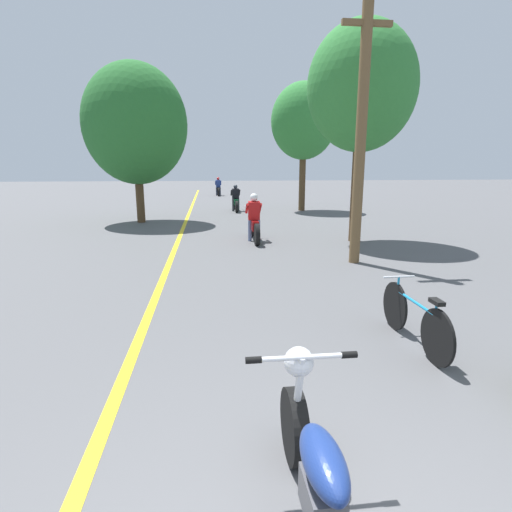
{
  "coord_description": "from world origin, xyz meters",
  "views": [
    {
      "loc": [
        -0.73,
        -1.19,
        2.25
      ],
      "look_at": [
        -0.03,
        4.72,
        0.9
      ],
      "focal_mm": 28.0,
      "sensor_mm": 36.0,
      "label": 1
    }
  ],
  "objects_px": {
    "motorcycle_foreground": "(319,480)",
    "motorcycle_rider_far": "(218,189)",
    "utility_pole": "(361,132)",
    "roadside_tree_left": "(135,125)",
    "motorcycle_rider_mid": "(236,201)",
    "bicycle_parked": "(414,318)",
    "roadside_tree_right_near": "(362,88)",
    "roadside_tree_right_far": "(304,122)",
    "motorcycle_rider_lead": "(254,223)"
  },
  "relations": [
    {
      "from": "roadside_tree_left",
      "to": "motorcycle_rider_far",
      "type": "height_order",
      "value": "roadside_tree_left"
    },
    {
      "from": "utility_pole",
      "to": "roadside_tree_right_near",
      "type": "xyz_separation_m",
      "value": [
        0.97,
        2.65,
        1.4
      ]
    },
    {
      "from": "motorcycle_rider_lead",
      "to": "bicycle_parked",
      "type": "distance_m",
      "value": 7.58
    },
    {
      "from": "utility_pole",
      "to": "bicycle_parked",
      "type": "xyz_separation_m",
      "value": [
        -0.85,
        -4.42,
        -2.61
      ]
    },
    {
      "from": "utility_pole",
      "to": "roadside_tree_left",
      "type": "height_order",
      "value": "roadside_tree_left"
    },
    {
      "from": "roadside_tree_left",
      "to": "motorcycle_rider_mid",
      "type": "bearing_deg",
      "value": 41.63
    },
    {
      "from": "roadside_tree_right_near",
      "to": "roadside_tree_right_far",
      "type": "height_order",
      "value": "roadside_tree_right_far"
    },
    {
      "from": "roadside_tree_right_near",
      "to": "motorcycle_rider_mid",
      "type": "height_order",
      "value": "roadside_tree_right_near"
    },
    {
      "from": "motorcycle_rider_lead",
      "to": "motorcycle_rider_far",
      "type": "distance_m",
      "value": 19.04
    },
    {
      "from": "roadside_tree_right_near",
      "to": "roadside_tree_right_far",
      "type": "relative_size",
      "value": 1.0
    },
    {
      "from": "utility_pole",
      "to": "motorcycle_rider_mid",
      "type": "bearing_deg",
      "value": 100.38
    },
    {
      "from": "motorcycle_foreground",
      "to": "motorcycle_rider_far",
      "type": "xyz_separation_m",
      "value": [
        0.12,
        29.03,
        0.1
      ]
    },
    {
      "from": "roadside_tree_right_near",
      "to": "motorcycle_foreground",
      "type": "xyz_separation_m",
      "value": [
        -3.75,
        -9.59,
        -3.96
      ]
    },
    {
      "from": "roadside_tree_right_far",
      "to": "motorcycle_rider_mid",
      "type": "distance_m",
      "value": 5.11
    },
    {
      "from": "roadside_tree_right_near",
      "to": "motorcycle_foreground",
      "type": "bearing_deg",
      "value": -111.35
    },
    {
      "from": "motorcycle_rider_lead",
      "to": "motorcycle_rider_far",
      "type": "xyz_separation_m",
      "value": [
        -0.61,
        19.03,
        -0.03
      ]
    },
    {
      "from": "motorcycle_rider_lead",
      "to": "motorcycle_rider_mid",
      "type": "relative_size",
      "value": 1.05
    },
    {
      "from": "roadside_tree_right_near",
      "to": "bicycle_parked",
      "type": "distance_m",
      "value": 8.33
    },
    {
      "from": "motorcycle_foreground",
      "to": "bicycle_parked",
      "type": "height_order",
      "value": "motorcycle_foreground"
    },
    {
      "from": "motorcycle_rider_mid",
      "to": "motorcycle_rider_far",
      "type": "height_order",
      "value": "motorcycle_rider_far"
    },
    {
      "from": "utility_pole",
      "to": "roadside_tree_right_far",
      "type": "relative_size",
      "value": 0.93
    },
    {
      "from": "roadside_tree_left",
      "to": "motorcycle_rider_mid",
      "type": "height_order",
      "value": "roadside_tree_left"
    },
    {
      "from": "utility_pole",
      "to": "roadside_tree_right_far",
      "type": "bearing_deg",
      "value": 83.31
    },
    {
      "from": "motorcycle_rider_lead",
      "to": "bicycle_parked",
      "type": "height_order",
      "value": "motorcycle_rider_lead"
    },
    {
      "from": "motorcycle_foreground",
      "to": "roadside_tree_left",
      "type": "bearing_deg",
      "value": 102.97
    },
    {
      "from": "utility_pole",
      "to": "roadside_tree_right_near",
      "type": "bearing_deg",
      "value": 69.99
    },
    {
      "from": "motorcycle_rider_mid",
      "to": "motorcycle_rider_lead",
      "type": "bearing_deg",
      "value": -89.94
    },
    {
      "from": "motorcycle_rider_lead",
      "to": "bicycle_parked",
      "type": "relative_size",
      "value": 1.25
    },
    {
      "from": "roadside_tree_left",
      "to": "bicycle_parked",
      "type": "relative_size",
      "value": 3.51
    },
    {
      "from": "motorcycle_rider_mid",
      "to": "bicycle_parked",
      "type": "relative_size",
      "value": 1.19
    },
    {
      "from": "motorcycle_rider_far",
      "to": "motorcycle_rider_lead",
      "type": "bearing_deg",
      "value": -88.16
    },
    {
      "from": "bicycle_parked",
      "to": "utility_pole",
      "type": "bearing_deg",
      "value": 79.15
    },
    {
      "from": "motorcycle_rider_far",
      "to": "roadside_tree_left",
      "type": "bearing_deg",
      "value": -103.51
    },
    {
      "from": "utility_pole",
      "to": "motorcycle_rider_lead",
      "type": "height_order",
      "value": "utility_pole"
    },
    {
      "from": "motorcycle_foreground",
      "to": "motorcycle_rider_far",
      "type": "relative_size",
      "value": 1.05
    },
    {
      "from": "motorcycle_rider_mid",
      "to": "bicycle_parked",
      "type": "xyz_separation_m",
      "value": [
        1.22,
        -15.68,
        -0.14
      ]
    },
    {
      "from": "motorcycle_rider_lead",
      "to": "utility_pole",
      "type": "bearing_deg",
      "value": -56.15
    },
    {
      "from": "roadside_tree_left",
      "to": "bicycle_parked",
      "type": "distance_m",
      "value": 13.6
    },
    {
      "from": "roadside_tree_right_far",
      "to": "motorcycle_rider_lead",
      "type": "xyz_separation_m",
      "value": [
        -3.36,
        -8.09,
        -3.8
      ]
    },
    {
      "from": "motorcycle_rider_mid",
      "to": "motorcycle_rider_far",
      "type": "xyz_separation_m",
      "value": [
        -0.6,
        10.83,
        0.02
      ]
    },
    {
      "from": "roadside_tree_right_near",
      "to": "motorcycle_rider_mid",
      "type": "distance_m",
      "value": 9.91
    },
    {
      "from": "roadside_tree_right_near",
      "to": "roadside_tree_left",
      "type": "relative_size",
      "value": 1.02
    },
    {
      "from": "motorcycle_rider_mid",
      "to": "bicycle_parked",
      "type": "bearing_deg",
      "value": -85.57
    },
    {
      "from": "utility_pole",
      "to": "motorcycle_foreground",
      "type": "bearing_deg",
      "value": -111.86
    },
    {
      "from": "motorcycle_rider_far",
      "to": "utility_pole",
      "type": "bearing_deg",
      "value": -83.12
    },
    {
      "from": "roadside_tree_right_far",
      "to": "motorcycle_rider_far",
      "type": "relative_size",
      "value": 3.13
    },
    {
      "from": "motorcycle_foreground",
      "to": "motorcycle_rider_mid",
      "type": "height_order",
      "value": "motorcycle_rider_mid"
    },
    {
      "from": "roadside_tree_right_near",
      "to": "motorcycle_rider_lead",
      "type": "relative_size",
      "value": 2.86
    },
    {
      "from": "bicycle_parked",
      "to": "motorcycle_foreground",
      "type": "bearing_deg",
      "value": -127.56
    },
    {
      "from": "roadside_tree_right_far",
      "to": "motorcycle_rider_lead",
      "type": "relative_size",
      "value": 2.87
    }
  ]
}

